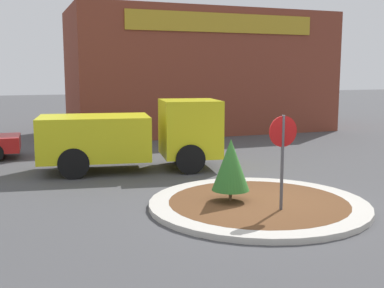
% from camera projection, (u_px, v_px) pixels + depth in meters
% --- Properties ---
extents(ground_plane, '(120.00, 120.00, 0.00)m').
position_uv_depth(ground_plane, '(258.00, 207.00, 11.43)').
color(ground_plane, '#474749').
extents(traffic_island, '(5.19, 5.19, 0.13)m').
position_uv_depth(traffic_island, '(258.00, 204.00, 11.42)').
color(traffic_island, '#BCB7AD').
rests_on(traffic_island, ground_plane).
extents(stop_sign, '(0.68, 0.07, 2.25)m').
position_uv_depth(stop_sign, '(283.00, 147.00, 10.52)').
color(stop_sign, '#4C4C51').
rests_on(stop_sign, ground_plane).
extents(island_shrub, '(0.90, 0.90, 1.48)m').
position_uv_depth(island_shrub, '(231.00, 165.00, 11.33)').
color(island_shrub, brown).
rests_on(island_shrub, traffic_island).
extents(utility_truck, '(5.98, 2.94, 2.26)m').
position_uv_depth(utility_truck, '(134.00, 134.00, 15.54)').
color(utility_truck, gold).
rests_on(utility_truck, ground_plane).
extents(storefront_building, '(13.69, 6.07, 6.29)m').
position_uv_depth(storefront_building, '(200.00, 72.00, 26.00)').
color(storefront_building, brown).
rests_on(storefront_building, ground_plane).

